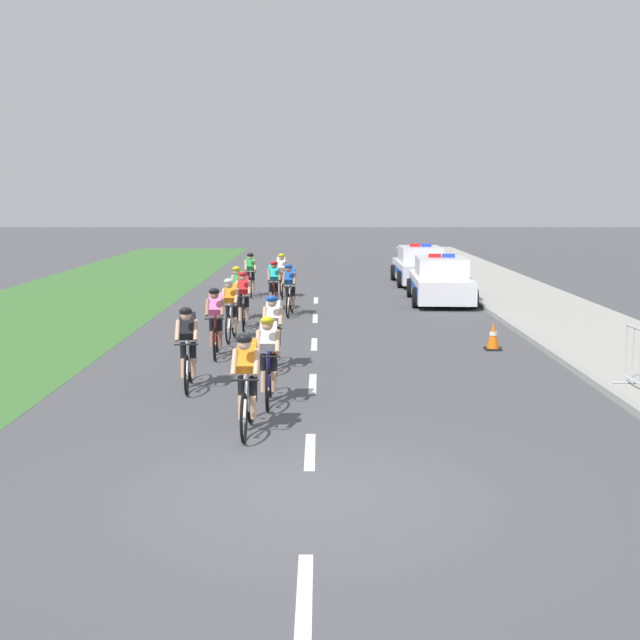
% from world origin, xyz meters
% --- Properties ---
extents(ground_plane, '(160.00, 160.00, 0.00)m').
position_xyz_m(ground_plane, '(0.00, 0.00, 0.00)').
color(ground_plane, '#4C4C51').
extents(sidewalk_slab, '(3.64, 60.00, 0.12)m').
position_xyz_m(sidewalk_slab, '(6.93, 14.00, 0.06)').
color(sidewalk_slab, '#A3A099').
rests_on(sidewalk_slab, ground).
extents(kerb_edge, '(0.16, 60.00, 0.13)m').
position_xyz_m(kerb_edge, '(5.20, 14.00, 0.07)').
color(kerb_edge, '#9E9E99').
rests_on(kerb_edge, ground).
extents(grass_verge, '(7.00, 60.00, 0.01)m').
position_xyz_m(grass_verge, '(-8.11, 14.00, 0.00)').
color(grass_verge, '#3D7033').
rests_on(grass_verge, ground).
extents(lane_markings_centre, '(0.14, 21.60, 0.01)m').
position_xyz_m(lane_markings_centre, '(0.00, 7.54, 0.00)').
color(lane_markings_centre, white).
rests_on(lane_markings_centre, ground).
extents(cyclist_lead, '(0.42, 1.72, 1.56)m').
position_xyz_m(cyclist_lead, '(-0.93, 2.43, 0.79)').
color(cyclist_lead, black).
rests_on(cyclist_lead, ground).
extents(cyclist_second, '(0.42, 1.72, 1.56)m').
position_xyz_m(cyclist_second, '(-0.72, 4.09, 0.79)').
color(cyclist_second, black).
rests_on(cyclist_second, ground).
extents(cyclist_third, '(0.45, 1.72, 1.56)m').
position_xyz_m(cyclist_third, '(-2.24, 5.16, 0.79)').
color(cyclist_third, black).
rests_on(cyclist_third, ground).
extents(cyclist_fourth, '(0.42, 1.72, 1.56)m').
position_xyz_m(cyclist_fourth, '(-0.81, 6.87, 0.79)').
color(cyclist_fourth, black).
rests_on(cyclist_fourth, ground).
extents(cyclist_fifth, '(0.44, 1.72, 1.56)m').
position_xyz_m(cyclist_fifth, '(-2.12, 8.12, 0.79)').
color(cyclist_fifth, black).
rests_on(cyclist_fifth, ground).
extents(cyclist_sixth, '(0.42, 1.72, 1.56)m').
position_xyz_m(cyclist_sixth, '(-2.00, 10.09, 0.79)').
color(cyclist_sixth, black).
rests_on(cyclist_sixth, ground).
extents(cyclist_seventh, '(0.44, 1.72, 1.56)m').
position_xyz_m(cyclist_seventh, '(-1.87, 11.85, 0.79)').
color(cyclist_seventh, black).
rests_on(cyclist_seventh, ground).
extents(cyclist_eighth, '(0.44, 1.72, 1.56)m').
position_xyz_m(cyclist_eighth, '(-2.14, 13.33, 0.79)').
color(cyclist_eighth, black).
rests_on(cyclist_eighth, ground).
extents(cyclist_ninth, '(0.44, 1.72, 1.56)m').
position_xyz_m(cyclist_ninth, '(-0.74, 14.15, 0.79)').
color(cyclist_ninth, black).
rests_on(cyclist_ninth, ground).
extents(cyclist_tenth, '(0.45, 1.72, 1.56)m').
position_xyz_m(cyclist_tenth, '(-1.27, 15.22, 0.79)').
color(cyclist_tenth, black).
rests_on(cyclist_tenth, ground).
extents(cyclist_eleventh, '(0.45, 1.72, 1.56)m').
position_xyz_m(cyclist_eleventh, '(-2.26, 18.59, 0.79)').
color(cyclist_eleventh, black).
rests_on(cyclist_eleventh, ground).
extents(cyclist_twelfth, '(0.45, 1.72, 1.56)m').
position_xyz_m(cyclist_twelfth, '(-1.18, 18.29, 0.79)').
color(cyclist_twelfth, black).
rests_on(cyclist_twelfth, ground).
extents(police_car_nearest, '(2.15, 4.48, 1.59)m').
position_xyz_m(police_car_nearest, '(4.06, 17.03, 0.68)').
color(police_car_nearest, white).
rests_on(police_car_nearest, ground).
extents(police_car_second, '(2.01, 4.41, 1.59)m').
position_xyz_m(police_car_second, '(4.07, 22.58, 0.68)').
color(police_car_second, silver).
rests_on(police_car_second, ground).
extents(traffic_cone_near, '(0.36, 0.36, 0.64)m').
position_xyz_m(traffic_cone_near, '(4.05, 8.87, 0.31)').
color(traffic_cone_near, black).
rests_on(traffic_cone_near, ground).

